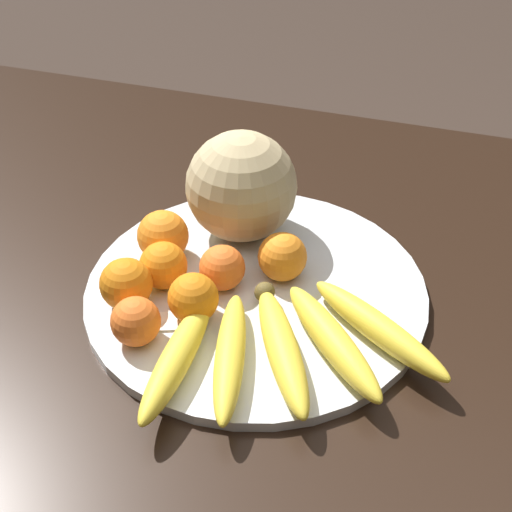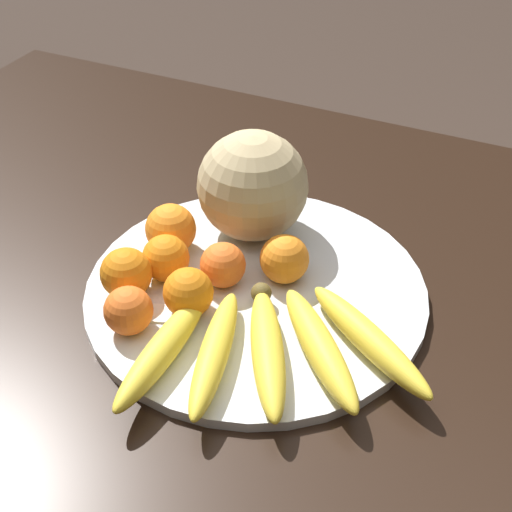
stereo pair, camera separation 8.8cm
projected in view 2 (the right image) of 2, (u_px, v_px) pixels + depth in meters
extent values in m
cube|color=black|center=(227.00, 285.00, 0.97)|extent=(1.44, 1.00, 0.04)
cube|color=black|center=(73.00, 229.00, 1.71)|extent=(0.07, 0.07, 0.73)
cylinder|color=silver|center=(256.00, 291.00, 0.92)|extent=(0.44, 0.44, 0.01)
torus|color=#47382D|center=(256.00, 290.00, 0.92)|extent=(0.44, 0.44, 0.01)
sphere|color=tan|center=(251.00, 185.00, 0.96)|extent=(0.15, 0.15, 0.15)
sphere|color=brown|center=(261.00, 293.00, 0.88)|extent=(0.03, 0.03, 0.03)
ellipsoid|color=yellow|center=(163.00, 349.00, 0.80)|extent=(0.04, 0.20, 0.03)
ellipsoid|color=yellow|center=(215.00, 352.00, 0.80)|extent=(0.08, 0.20, 0.03)
ellipsoid|color=yellow|center=(268.00, 352.00, 0.80)|extent=(0.13, 0.19, 0.04)
ellipsoid|color=yellow|center=(320.00, 347.00, 0.80)|extent=(0.16, 0.17, 0.04)
ellipsoid|color=yellow|center=(369.00, 339.00, 0.81)|extent=(0.19, 0.14, 0.03)
sphere|color=orange|center=(190.00, 293.00, 0.86)|extent=(0.06, 0.06, 0.06)
sphere|color=orange|center=(166.00, 258.00, 0.91)|extent=(0.06, 0.06, 0.06)
sphere|color=orange|center=(126.00, 273.00, 0.88)|extent=(0.07, 0.07, 0.07)
sphere|color=orange|center=(284.00, 259.00, 0.91)|extent=(0.06, 0.06, 0.06)
sphere|color=orange|center=(223.00, 265.00, 0.90)|extent=(0.06, 0.06, 0.06)
sphere|color=orange|center=(128.00, 311.00, 0.83)|extent=(0.06, 0.06, 0.06)
sphere|color=orange|center=(172.00, 228.00, 0.95)|extent=(0.07, 0.07, 0.07)
cube|color=white|center=(152.00, 313.00, 0.87)|extent=(0.09, 0.06, 0.00)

